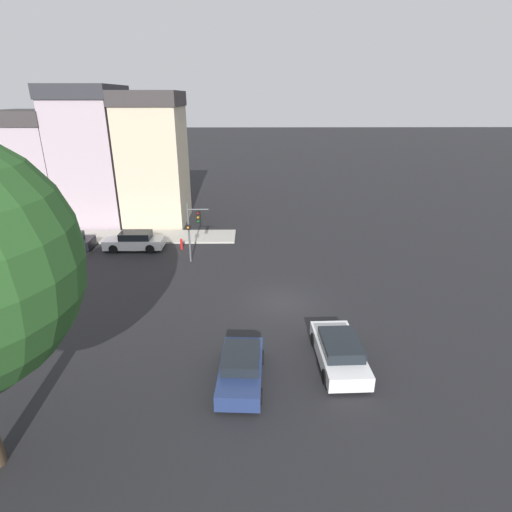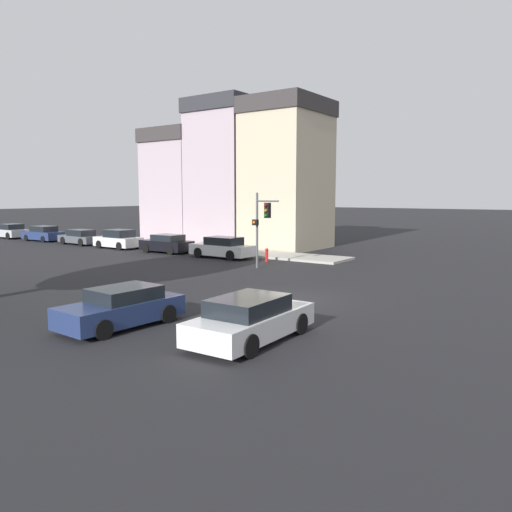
{
  "view_description": "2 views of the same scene",
  "coord_description": "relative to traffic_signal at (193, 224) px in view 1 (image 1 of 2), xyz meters",
  "views": [
    {
      "loc": [
        -21.58,
        1.93,
        11.65
      ],
      "look_at": [
        1.5,
        1.6,
        2.42
      ],
      "focal_mm": 28.0,
      "sensor_mm": 36.0,
      "label": 1
    },
    {
      "loc": [
        -18.07,
        -10.87,
        4.42
      ],
      "look_at": [
        1.03,
        2.69,
        1.56
      ],
      "focal_mm": 35.0,
      "sensor_mm": 36.0,
      "label": 2
    }
  ],
  "objects": [
    {
      "name": "parked_car_1",
      "position": [
        2.69,
        10.78,
        -2.31
      ],
      "size": [
        1.98,
        4.21,
        1.42
      ],
      "rotation": [
        0.0,
        0.0,
        1.58
      ],
      "color": "black",
      "rests_on": "ground_plane"
    },
    {
      "name": "crossing_car_1",
      "position": [
        -13.7,
        -3.74,
        -2.35
      ],
      "size": [
        4.31,
        2.09,
        1.34
      ],
      "rotation": [
        0.0,
        0.0,
        3.09
      ],
      "color": "navy",
      "rests_on": "ground_plane"
    },
    {
      "name": "crossing_car_0",
      "position": [
        -12.54,
        -8.28,
        -2.33
      ],
      "size": [
        4.66,
        2.13,
        1.38
      ],
      "rotation": [
        0.0,
        0.0,
        0.03
      ],
      "color": "silver",
      "rests_on": "ground_plane"
    },
    {
      "name": "parked_car_0",
      "position": [
        2.71,
        5.28,
        -2.29
      ],
      "size": [
        1.89,
        4.71,
        1.49
      ],
      "rotation": [
        0.0,
        0.0,
        1.57
      ],
      "color": "silver",
      "rests_on": "ground_plane"
    },
    {
      "name": "fire_hydrant",
      "position": [
        2.72,
        1.48,
        -2.51
      ],
      "size": [
        0.22,
        0.22,
        0.92
      ],
      "color": "red",
      "rests_on": "ground_plane"
    },
    {
      "name": "rowhouse_backdrop",
      "position": [
        11.2,
        10.75,
        2.98
      ],
      "size": [
        7.76,
        17.39,
        12.68
      ],
      "color": "beige",
      "rests_on": "ground_plane"
    },
    {
      "name": "traffic_signal",
      "position": [
        0.0,
        0.0,
        0.0
      ],
      "size": [
        0.57,
        1.69,
        4.57
      ],
      "rotation": [
        0.0,
        0.0,
        3.15
      ],
      "color": "#515456",
      "rests_on": "ground_plane"
    },
    {
      "name": "ground_plane",
      "position": [
        -6.46,
        -6.12,
        -3.0
      ],
      "size": [
        300.0,
        300.0,
        0.0
      ],
      "primitive_type": "plane",
      "color": "black"
    }
  ]
}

